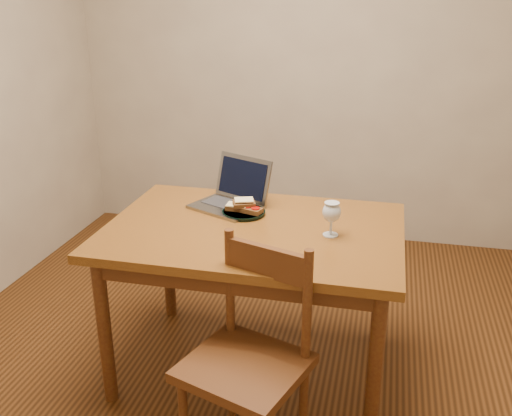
% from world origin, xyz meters
% --- Properties ---
extents(floor, '(3.20, 3.20, 0.02)m').
position_xyz_m(floor, '(0.00, 0.00, -0.01)').
color(floor, black).
rests_on(floor, ground).
extents(back_wall, '(3.20, 0.02, 2.60)m').
position_xyz_m(back_wall, '(0.00, 1.61, 1.30)').
color(back_wall, gray).
rests_on(back_wall, floor).
extents(front_wall, '(3.20, 0.02, 2.60)m').
position_xyz_m(front_wall, '(0.00, -1.61, 1.30)').
color(front_wall, gray).
rests_on(front_wall, floor).
extents(table, '(1.30, 0.90, 0.74)m').
position_xyz_m(table, '(0.07, -0.11, 0.65)').
color(table, '#45250B').
rests_on(table, floor).
extents(chair, '(0.52, 0.51, 0.45)m').
position_xyz_m(chair, '(0.18, -0.66, 0.48)').
color(chair, '#401A0D').
rests_on(chair, floor).
extents(plate, '(0.20, 0.20, 0.02)m').
position_xyz_m(plate, '(-0.01, 0.02, 0.75)').
color(plate, black).
rests_on(plate, table).
extents(sandwich_cheese, '(0.11, 0.07, 0.03)m').
position_xyz_m(sandwich_cheese, '(-0.04, 0.03, 0.77)').
color(sandwich_cheese, '#381E0C').
rests_on(sandwich_cheese, plate).
extents(sandwich_tomato, '(0.11, 0.09, 0.03)m').
position_xyz_m(sandwich_tomato, '(0.03, 0.01, 0.77)').
color(sandwich_tomato, '#381E0C').
rests_on(sandwich_tomato, plate).
extents(sandwich_top, '(0.12, 0.09, 0.03)m').
position_xyz_m(sandwich_top, '(-0.01, 0.03, 0.80)').
color(sandwich_top, '#381E0C').
rests_on(sandwich_top, plate).
extents(milk_glass, '(0.08, 0.08, 0.15)m').
position_xyz_m(milk_glass, '(0.41, -0.13, 0.82)').
color(milk_glass, white).
rests_on(milk_glass, table).
extents(laptop, '(0.40, 0.39, 0.22)m').
position_xyz_m(laptop, '(-0.09, 0.13, 0.80)').
color(laptop, slate).
rests_on(laptop, table).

